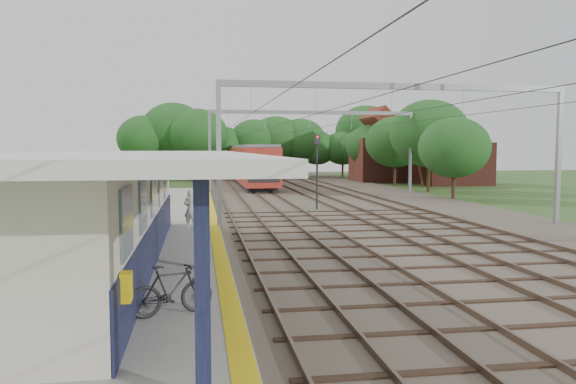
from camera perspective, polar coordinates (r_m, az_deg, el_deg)
ground at (r=12.91m, az=19.34°, el=-13.47°), size 160.00×160.00×0.00m
ballast_bed at (r=42.14m, az=4.57°, el=-0.79°), size 18.00×90.00×0.10m
platform at (r=25.10m, az=-12.61°, el=-4.21°), size 5.00×52.00×0.35m
yellow_stripe at (r=25.03m, az=-7.46°, el=-3.74°), size 0.45×52.00×0.01m
station_building at (r=18.10m, az=-18.42°, el=-1.70°), size 3.41×18.00×3.40m
canopy at (r=16.87m, az=-15.38°, el=3.38°), size 6.40×20.00×3.44m
rail_tracks at (r=41.61m, az=1.23°, el=-0.67°), size 11.80×88.00×0.15m
catenary_system at (r=37.27m, az=5.43°, el=6.92°), size 17.22×88.00×7.00m
tree_band at (r=68.60m, az=-0.91°, el=5.33°), size 31.72×30.88×8.82m
house_near at (r=62.84m, az=16.31°, el=3.46°), size 7.00×6.12×7.89m
house_far at (r=66.49m, az=10.18°, el=3.83°), size 8.00×6.12×8.66m
person at (r=25.25m, az=-9.87°, el=-1.74°), size 0.73×0.60×1.72m
bicycle at (r=12.40m, az=-11.78°, el=-9.73°), size 1.90×1.07×1.10m
train at (r=66.44m, az=-4.42°, el=3.08°), size 3.16×39.31×4.13m
signal_post at (r=34.85m, az=2.97°, el=3.12°), size 0.37×0.32×4.75m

